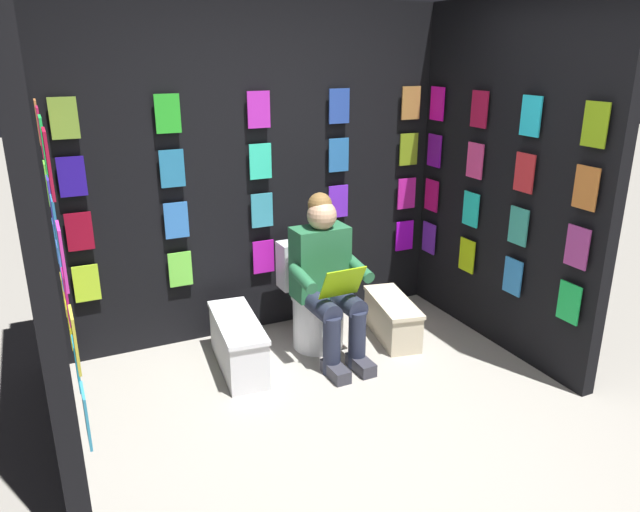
{
  "coord_description": "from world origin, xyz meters",
  "views": [
    {
      "loc": [
        1.49,
        2.31,
        2.14
      ],
      "look_at": [
        -0.1,
        -1.04,
        0.85
      ],
      "focal_mm": 33.62,
      "sensor_mm": 36.0,
      "label": 1
    }
  ],
  "objects_px": {
    "toilet": "(314,302)",
    "comic_longbox_far": "(392,318)",
    "person_reading": "(327,278)",
    "comic_longbox_near": "(238,344)"
  },
  "relations": [
    {
      "from": "toilet",
      "to": "comic_longbox_far",
      "type": "distance_m",
      "value": 0.64
    },
    {
      "from": "toilet",
      "to": "person_reading",
      "type": "xyz_separation_m",
      "value": [
        -0.0,
        0.23,
        0.27
      ]
    },
    {
      "from": "toilet",
      "to": "person_reading",
      "type": "relative_size",
      "value": 0.65
    },
    {
      "from": "toilet",
      "to": "comic_longbox_far",
      "type": "relative_size",
      "value": 1.08
    },
    {
      "from": "person_reading",
      "to": "comic_longbox_far",
      "type": "relative_size",
      "value": 1.67
    },
    {
      "from": "comic_longbox_near",
      "to": "comic_longbox_far",
      "type": "bearing_deg",
      "value": -176.73
    },
    {
      "from": "toilet",
      "to": "comic_longbox_far",
      "type": "bearing_deg",
      "value": 160.81
    },
    {
      "from": "person_reading",
      "to": "comic_longbox_near",
      "type": "relative_size",
      "value": 1.49
    },
    {
      "from": "comic_longbox_far",
      "to": "person_reading",
      "type": "bearing_deg",
      "value": 15.13
    },
    {
      "from": "toilet",
      "to": "comic_longbox_near",
      "type": "bearing_deg",
      "value": 10.98
    }
  ]
}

